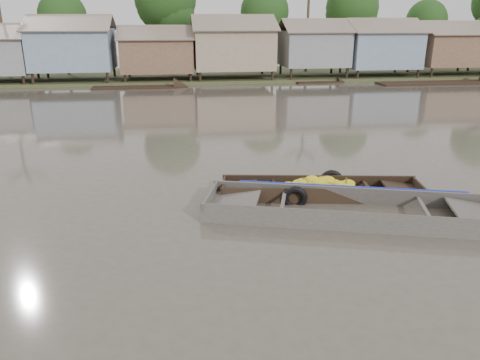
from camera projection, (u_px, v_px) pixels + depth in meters
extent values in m
plane|color=#4B4439|center=(274.00, 222.00, 12.34)|extent=(120.00, 120.00, 0.00)
cube|color=#384723|center=(202.00, 76.00, 43.23)|extent=(120.00, 12.00, 0.50)
cube|color=#7588A1|center=(73.00, 49.00, 37.73)|extent=(6.20, 5.20, 3.20)
cube|color=#7D6248|center=(67.00, 23.00, 35.75)|extent=(6.60, 3.02, 1.28)
cube|color=#7D6248|center=(74.00, 22.00, 38.37)|extent=(6.60, 3.02, 1.28)
cube|color=brown|center=(158.00, 55.00, 38.75)|extent=(5.80, 4.60, 2.70)
cube|color=#7D6248|center=(156.00, 33.00, 36.99)|extent=(6.20, 2.67, 1.14)
cube|color=#7D6248|center=(157.00, 32.00, 39.32)|extent=(6.20, 2.67, 1.14)
cube|color=gray|center=(233.00, 49.00, 39.40)|extent=(6.50, 5.30, 3.30)
cube|color=#7D6248|center=(235.00, 22.00, 37.37)|extent=(6.90, 3.08, 1.31)
cube|color=#7D6248|center=(231.00, 22.00, 40.05)|extent=(6.90, 3.08, 1.31)
cube|color=gray|center=(313.00, 49.00, 40.30)|extent=(5.40, 4.70, 2.90)
cube|color=#7D6248|center=(319.00, 26.00, 38.49)|extent=(5.80, 2.73, 1.17)
cube|color=#7D6248|center=(311.00, 25.00, 40.87)|extent=(5.80, 2.73, 1.17)
cube|color=#7588A1|center=(380.00, 49.00, 41.10)|extent=(6.00, 5.00, 3.10)
cube|color=#7D6248|center=(389.00, 25.00, 39.18)|extent=(6.40, 2.90, 1.24)
cube|color=#7D6248|center=(376.00, 25.00, 41.71)|extent=(6.40, 2.90, 1.24)
cube|color=brown|center=(448.00, 49.00, 41.94)|extent=(5.70, 4.90, 2.80)
cube|color=#7D6248|center=(460.00, 28.00, 40.09)|extent=(6.10, 2.85, 1.21)
cube|color=#7D6248|center=(443.00, 27.00, 42.57)|extent=(6.10, 2.85, 1.21)
cylinder|color=#473323|center=(66.00, 49.00, 41.84)|extent=(0.28, 0.28, 4.90)
sphere|color=#113714|center=(62.00, 16.00, 40.92)|extent=(4.20, 4.20, 4.20)
cylinder|color=#473323|center=(167.00, 41.00, 41.81)|extent=(0.28, 0.28, 6.30)
cylinder|color=#473323|center=(264.00, 46.00, 44.06)|extent=(0.28, 0.28, 5.25)
sphere|color=#113714|center=(265.00, 12.00, 43.08)|extent=(4.50, 4.50, 4.50)
cylinder|color=#473323|center=(349.00, 44.00, 44.09)|extent=(0.28, 0.28, 5.60)
sphere|color=#113714|center=(352.00, 8.00, 43.03)|extent=(4.80, 4.80, 4.80)
cylinder|color=#473323|center=(423.00, 48.00, 46.21)|extent=(0.28, 0.28, 4.55)
sphere|color=#113714|center=(427.00, 20.00, 45.35)|extent=(3.90, 3.90, 3.90)
cylinder|color=#473323|center=(2.00, 25.00, 40.06)|extent=(0.24, 0.24, 9.00)
cylinder|color=#473323|center=(307.00, 30.00, 43.65)|extent=(0.24, 0.24, 8.00)
cube|color=black|center=(320.00, 198.00, 14.25)|extent=(6.00, 2.02, 0.08)
cube|color=black|center=(318.00, 183.00, 14.78)|extent=(5.98, 1.08, 0.56)
cube|color=black|center=(324.00, 198.00, 13.57)|extent=(5.98, 1.08, 0.56)
cube|color=black|center=(419.00, 191.00, 14.12)|extent=(0.26, 1.30, 0.53)
cube|color=black|center=(402.00, 189.00, 14.10)|extent=(1.19, 1.27, 0.20)
cube|color=black|center=(224.00, 190.00, 14.23)|extent=(0.26, 1.30, 0.53)
cube|color=black|center=(241.00, 188.00, 14.20)|extent=(1.19, 1.27, 0.20)
cube|color=black|center=(274.00, 187.00, 14.16)|extent=(0.29, 1.26, 0.05)
cube|color=black|center=(368.00, 187.00, 14.11)|extent=(0.29, 1.26, 0.05)
ellipsoid|color=yellow|center=(291.00, 187.00, 14.12)|extent=(0.53, 0.41, 0.30)
ellipsoid|color=yellow|center=(342.00, 185.00, 14.41)|extent=(0.46, 0.35, 0.26)
ellipsoid|color=yellow|center=(312.00, 183.00, 14.24)|extent=(0.47, 0.36, 0.26)
ellipsoid|color=yellow|center=(357.00, 194.00, 13.79)|extent=(0.44, 0.34, 0.25)
ellipsoid|color=yellow|center=(312.00, 180.00, 14.13)|extent=(0.50, 0.38, 0.28)
ellipsoid|color=yellow|center=(288.00, 190.00, 14.14)|extent=(0.41, 0.31, 0.23)
ellipsoid|color=yellow|center=(298.00, 193.00, 13.88)|extent=(0.51, 0.39, 0.29)
ellipsoid|color=yellow|center=(315.00, 183.00, 14.38)|extent=(0.43, 0.33, 0.24)
ellipsoid|color=yellow|center=(295.00, 189.00, 13.96)|extent=(0.53, 0.40, 0.30)
ellipsoid|color=yellow|center=(310.00, 181.00, 14.41)|extent=(0.42, 0.32, 0.24)
ellipsoid|color=yellow|center=(303.00, 183.00, 14.17)|extent=(0.53, 0.40, 0.30)
ellipsoid|color=yellow|center=(328.00, 183.00, 14.48)|extent=(0.46, 0.35, 0.26)
ellipsoid|color=yellow|center=(291.00, 195.00, 13.86)|extent=(0.42, 0.32, 0.24)
ellipsoid|color=yellow|center=(322.00, 180.00, 14.17)|extent=(0.40, 0.31, 0.23)
ellipsoid|color=yellow|center=(329.00, 183.00, 14.51)|extent=(0.44, 0.34, 0.25)
ellipsoid|color=yellow|center=(348.00, 184.00, 14.33)|extent=(0.52, 0.40, 0.29)
ellipsoid|color=yellow|center=(339.00, 185.00, 13.92)|extent=(0.41, 0.32, 0.23)
ellipsoid|color=yellow|center=(298.00, 184.00, 14.19)|extent=(0.45, 0.35, 0.25)
ellipsoid|color=yellow|center=(349.00, 188.00, 13.97)|extent=(0.49, 0.37, 0.27)
ellipsoid|color=yellow|center=(324.00, 185.00, 13.99)|extent=(0.47, 0.36, 0.27)
ellipsoid|color=yellow|center=(310.00, 188.00, 13.86)|extent=(0.41, 0.31, 0.23)
ellipsoid|color=yellow|center=(314.00, 184.00, 14.03)|extent=(0.49, 0.38, 0.28)
ellipsoid|color=yellow|center=(319.00, 183.00, 13.93)|extent=(0.50, 0.38, 0.28)
ellipsoid|color=yellow|center=(334.00, 184.00, 14.03)|extent=(0.48, 0.37, 0.27)
ellipsoid|color=yellow|center=(327.00, 181.00, 14.03)|extent=(0.54, 0.41, 0.30)
ellipsoid|color=yellow|center=(319.00, 182.00, 14.23)|extent=(0.50, 0.38, 0.28)
ellipsoid|color=yellow|center=(297.00, 192.00, 13.88)|extent=(0.52, 0.40, 0.29)
ellipsoid|color=yellow|center=(314.00, 182.00, 14.31)|extent=(0.47, 0.36, 0.26)
ellipsoid|color=yellow|center=(288.00, 186.00, 14.29)|extent=(0.48, 0.37, 0.27)
cylinder|color=#3F6626|center=(304.00, 181.00, 14.08)|extent=(0.04, 0.04, 0.19)
cylinder|color=#3F6626|center=(328.00, 181.00, 14.07)|extent=(0.04, 0.04, 0.19)
cylinder|color=#3F6626|center=(346.00, 181.00, 14.06)|extent=(0.04, 0.04, 0.19)
torus|color=black|center=(331.00, 182.00, 14.84)|extent=(0.82, 0.31, 0.80)
torus|color=black|center=(295.00, 198.00, 13.50)|extent=(0.76, 0.30, 0.74)
cube|color=#3B3632|center=(351.00, 219.00, 12.73)|extent=(7.98, 3.82, 0.08)
cube|color=#3B3632|center=(350.00, 197.00, 13.54)|extent=(7.71, 2.41, 0.64)
cube|color=#3B3632|center=(355.00, 224.00, 11.75)|extent=(7.71, 2.41, 0.64)
cube|color=#3B3632|center=(479.00, 214.00, 12.16)|extent=(1.77, 2.00, 0.25)
cube|color=#3B3632|center=(211.00, 202.00, 13.20)|extent=(0.61, 1.89, 0.61)
cube|color=#3B3632|center=(234.00, 200.00, 13.08)|extent=(1.77, 2.00, 0.25)
cube|color=#3B3632|center=(283.00, 201.00, 12.87)|extent=(0.62, 1.83, 0.05)
cube|color=#3B3632|center=(425.00, 209.00, 12.34)|extent=(0.62, 1.83, 0.05)
cube|color=#665E54|center=(351.00, 217.00, 12.72)|extent=(6.14, 3.14, 0.02)
cube|color=#1020A5|center=(350.00, 188.00, 13.51)|extent=(6.22, 1.91, 0.16)
torus|color=olive|center=(473.00, 229.00, 11.98)|extent=(0.45, 0.45, 0.06)
torus|color=olive|center=(473.00, 227.00, 11.97)|extent=(0.36, 0.36, 0.06)
cube|color=black|center=(436.00, 84.00, 38.29)|extent=(9.76, 2.25, 0.35)
cube|color=black|center=(318.00, 84.00, 38.67)|extent=(3.68, 0.98, 0.35)
cube|color=black|center=(135.00, 89.00, 35.85)|extent=(6.42, 1.48, 0.35)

